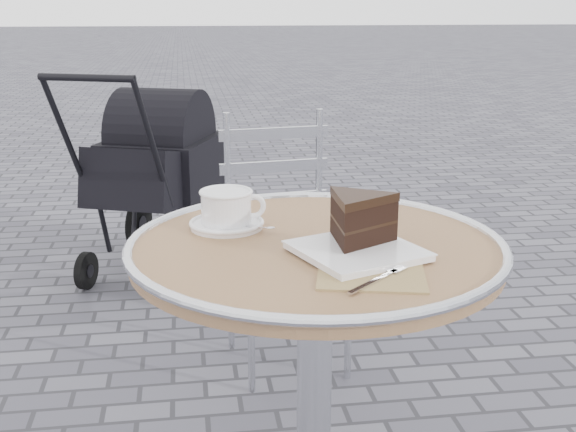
{
  "coord_description": "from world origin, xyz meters",
  "views": [
    {
      "loc": [
        -0.24,
        -1.27,
        1.17
      ],
      "look_at": [
        -0.05,
        0.02,
        0.78
      ],
      "focal_mm": 45.0,
      "sensor_mm": 36.0,
      "label": 1
    }
  ],
  "objects": [
    {
      "name": "bistro_chair",
      "position": [
        0.06,
        1.0,
        0.51
      ],
      "size": [
        0.42,
        0.42,
        0.83
      ],
      "rotation": [
        0.0,
        0.0,
        0.13
      ],
      "color": "silver",
      "rests_on": "ground"
    },
    {
      "name": "baby_stroller",
      "position": [
        -0.38,
        1.92,
        0.42
      ],
      "size": [
        0.69,
        0.97,
        0.92
      ],
      "rotation": [
        0.0,
        0.0,
        -0.38
      ],
      "color": "black",
      "rests_on": "ground"
    },
    {
      "name": "cappuccino_set",
      "position": [
        -0.16,
        0.12,
        0.77
      ],
      "size": [
        0.16,
        0.15,
        0.08
      ],
      "rotation": [
        0.0,
        0.0,
        0.0
      ],
      "color": "white",
      "rests_on": "cafe_table"
    },
    {
      "name": "cake_plate_set",
      "position": [
        0.07,
        -0.06,
        0.78
      ],
      "size": [
        0.25,
        0.33,
        0.11
      ],
      "rotation": [
        0.0,
        0.0,
        0.37
      ],
      "color": "#9A7C54",
      "rests_on": "cafe_table"
    },
    {
      "name": "cafe_table",
      "position": [
        0.0,
        0.0,
        0.57
      ],
      "size": [
        0.72,
        0.72,
        0.74
      ],
      "color": "silver",
      "rests_on": "ground"
    }
  ]
}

